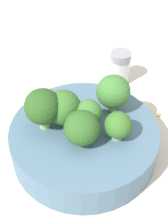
% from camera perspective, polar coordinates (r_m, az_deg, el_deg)
% --- Properties ---
extents(ground_plane, '(3.00, 3.00, 0.00)m').
position_cam_1_polar(ground_plane, '(0.51, -0.00, -7.20)').
color(ground_plane, beige).
extents(bowl, '(0.23, 0.23, 0.05)m').
position_cam_1_polar(bowl, '(0.49, -0.00, -5.19)').
color(bowl, slate).
rests_on(bowl, ground_plane).
extents(broccoli_floret_0, '(0.05, 0.05, 0.06)m').
position_cam_1_polar(broccoli_floret_0, '(0.48, 5.38, 3.66)').
color(broccoli_floret_0, '#7A9E5B').
rests_on(broccoli_floret_0, bowl).
extents(broccoli_floret_1, '(0.05, 0.05, 0.07)m').
position_cam_1_polar(broccoli_floret_1, '(0.45, -7.55, 0.89)').
color(broccoli_floret_1, '#8EB770').
rests_on(broccoli_floret_1, bowl).
extents(broccoli_floret_2, '(0.05, 0.05, 0.06)m').
position_cam_1_polar(broccoli_floret_2, '(0.46, -3.76, 0.79)').
color(broccoli_floret_2, '#8EB770').
rests_on(broccoli_floret_2, bowl).
extents(broccoli_floret_3, '(0.04, 0.04, 0.05)m').
position_cam_1_polar(broccoli_floret_3, '(0.44, 6.24, -2.48)').
color(broccoli_floret_3, '#8EB770').
rests_on(broccoli_floret_3, bowl).
extents(broccoli_floret_4, '(0.05, 0.05, 0.05)m').
position_cam_1_polar(broccoli_floret_4, '(0.43, -0.40, -3.01)').
color(broccoli_floret_4, '#8EB770').
rests_on(broccoli_floret_4, bowl).
extents(broccoli_floret_5, '(0.04, 0.04, 0.05)m').
position_cam_1_polar(broccoli_floret_5, '(0.45, 0.93, -0.40)').
color(broccoli_floret_5, '#7A9E5B').
rests_on(broccoli_floret_5, bowl).
extents(pepper_shaker, '(0.04, 0.04, 0.07)m').
position_cam_1_polar(pepper_shaker, '(0.63, 6.56, 8.09)').
color(pepper_shaker, silver).
rests_on(pepper_shaker, ground_plane).
extents(almond_crumb_1, '(0.01, 0.01, 0.01)m').
position_cam_1_polar(almond_crumb_1, '(0.58, 13.19, -0.10)').
color(almond_crumb_1, '#AD7F4C').
rests_on(almond_crumb_1, ground_plane).
extents(almond_crumb_3, '(0.01, 0.01, 0.01)m').
position_cam_1_polar(almond_crumb_3, '(0.58, 11.62, 0.30)').
color(almond_crumb_3, '#AD7F4C').
rests_on(almond_crumb_3, ground_plane).
extents(almond_crumb_4, '(0.01, 0.01, 0.01)m').
position_cam_1_polar(almond_crumb_4, '(0.58, -10.87, 0.67)').
color(almond_crumb_4, '#AD7F4C').
rests_on(almond_crumb_4, ground_plane).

